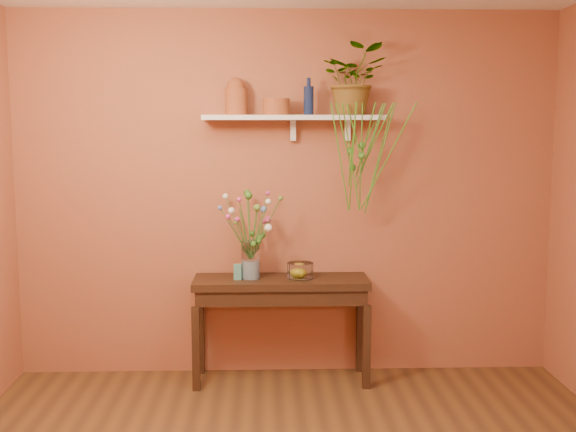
{
  "coord_description": "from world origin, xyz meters",
  "views": [
    {
      "loc": [
        -0.15,
        -3.16,
        1.86
      ],
      "look_at": [
        0.0,
        1.55,
        1.25
      ],
      "focal_mm": 43.5,
      "sensor_mm": 36.0,
      "label": 1
    }
  ],
  "objects_px": {
    "terracotta_jug": "(236,97)",
    "blue_bottle": "(309,100)",
    "sideboard": "(281,293)",
    "glass_vase": "(251,263)",
    "glass_bowl": "(300,271)",
    "spider_plant": "(354,80)",
    "bouquet": "(252,217)"
  },
  "relations": [
    {
      "from": "spider_plant",
      "to": "glass_vase",
      "type": "height_order",
      "value": "spider_plant"
    },
    {
      "from": "glass_bowl",
      "to": "blue_bottle",
      "type": "bearing_deg",
      "value": 51.47
    },
    {
      "from": "sideboard",
      "to": "bouquet",
      "type": "distance_m",
      "value": 0.59
    },
    {
      "from": "spider_plant",
      "to": "glass_bowl",
      "type": "height_order",
      "value": "spider_plant"
    },
    {
      "from": "terracotta_jug",
      "to": "bouquet",
      "type": "height_order",
      "value": "terracotta_jug"
    },
    {
      "from": "glass_vase",
      "to": "glass_bowl",
      "type": "xyz_separation_m",
      "value": [
        0.36,
        -0.0,
        -0.06
      ]
    },
    {
      "from": "spider_plant",
      "to": "terracotta_jug",
      "type": "bearing_deg",
      "value": 179.66
    },
    {
      "from": "spider_plant",
      "to": "glass_vase",
      "type": "distance_m",
      "value": 1.51
    },
    {
      "from": "sideboard",
      "to": "glass_vase",
      "type": "height_order",
      "value": "glass_vase"
    },
    {
      "from": "terracotta_jug",
      "to": "blue_bottle",
      "type": "height_order",
      "value": "terracotta_jug"
    },
    {
      "from": "sideboard",
      "to": "spider_plant",
      "type": "height_order",
      "value": "spider_plant"
    },
    {
      "from": "sideboard",
      "to": "terracotta_jug",
      "type": "distance_m",
      "value": 1.45
    },
    {
      "from": "spider_plant",
      "to": "bouquet",
      "type": "distance_m",
      "value": 1.22
    },
    {
      "from": "terracotta_jug",
      "to": "sideboard",
      "type": "bearing_deg",
      "value": -19.74
    },
    {
      "from": "blue_bottle",
      "to": "bouquet",
      "type": "xyz_separation_m",
      "value": [
        -0.41,
        -0.07,
        -0.83
      ]
    },
    {
      "from": "sideboard",
      "to": "blue_bottle",
      "type": "bearing_deg",
      "value": 19.66
    },
    {
      "from": "terracotta_jug",
      "to": "glass_bowl",
      "type": "distance_m",
      "value": 1.33
    },
    {
      "from": "sideboard",
      "to": "spider_plant",
      "type": "bearing_deg",
      "value": 11.71
    },
    {
      "from": "terracotta_jug",
      "to": "glass_bowl",
      "type": "bearing_deg",
      "value": -14.58
    },
    {
      "from": "blue_bottle",
      "to": "spider_plant",
      "type": "relative_size",
      "value": 0.52
    },
    {
      "from": "glass_vase",
      "to": "bouquet",
      "type": "height_order",
      "value": "bouquet"
    },
    {
      "from": "sideboard",
      "to": "glass_vase",
      "type": "distance_m",
      "value": 0.32
    },
    {
      "from": "sideboard",
      "to": "glass_bowl",
      "type": "distance_m",
      "value": 0.21
    },
    {
      "from": "blue_bottle",
      "to": "glass_vase",
      "type": "distance_m",
      "value": 1.24
    },
    {
      "from": "terracotta_jug",
      "to": "glass_vase",
      "type": "xyz_separation_m",
      "value": [
        0.1,
        -0.11,
        -1.18
      ]
    },
    {
      "from": "bouquet",
      "to": "spider_plant",
      "type": "bearing_deg",
      "value": 8.12
    },
    {
      "from": "terracotta_jug",
      "to": "blue_bottle",
      "type": "relative_size",
      "value": 1.01
    },
    {
      "from": "glass_vase",
      "to": "blue_bottle",
      "type": "bearing_deg",
      "value": 9.83
    },
    {
      "from": "bouquet",
      "to": "glass_bowl",
      "type": "height_order",
      "value": "bouquet"
    },
    {
      "from": "sideboard",
      "to": "glass_bowl",
      "type": "height_order",
      "value": "glass_bowl"
    },
    {
      "from": "blue_bottle",
      "to": "terracotta_jug",
      "type": "bearing_deg",
      "value": 175.31
    },
    {
      "from": "sideboard",
      "to": "glass_vase",
      "type": "relative_size",
      "value": 4.62
    }
  ]
}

